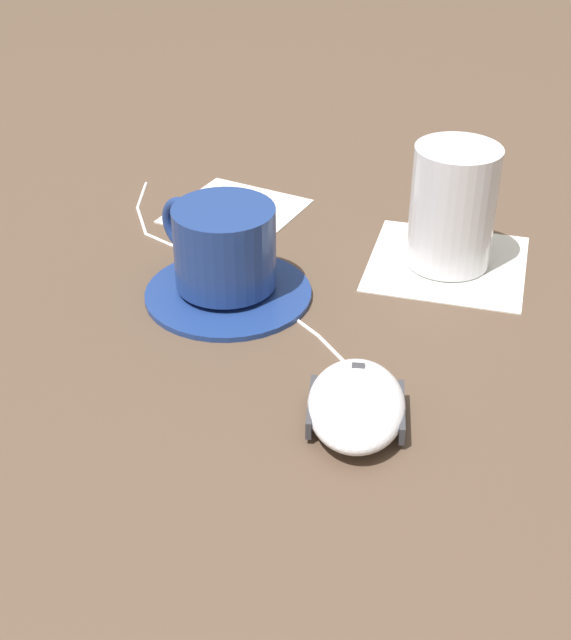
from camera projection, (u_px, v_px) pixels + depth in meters
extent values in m
plane|color=brown|center=(306.00, 293.00, 0.76)|extent=(3.00, 3.00, 0.00)
cylinder|color=navy|center=(228.00, 291.00, 0.76)|extent=(0.14, 0.14, 0.01)
cylinder|color=navy|center=(225.00, 247.00, 0.74)|extent=(0.09, 0.09, 0.07)
torus|color=navy|center=(184.00, 226.00, 0.76)|extent=(0.02, 0.05, 0.05)
ellipsoid|color=silver|center=(356.00, 405.00, 0.61)|extent=(0.12, 0.10, 0.03)
cylinder|color=#38383D|center=(358.00, 371.00, 0.63)|extent=(0.01, 0.01, 0.01)
cube|color=#38383D|center=(311.00, 406.00, 0.62)|extent=(0.05, 0.03, 0.01)
cube|color=#38383D|center=(401.00, 412.00, 0.61)|extent=(0.05, 0.03, 0.01)
cylinder|color=white|center=(337.00, 353.00, 0.69)|extent=(0.03, 0.05, 0.00)
cylinder|color=white|center=(296.00, 318.00, 0.73)|extent=(0.03, 0.06, 0.00)
cylinder|color=white|center=(253.00, 288.00, 0.77)|extent=(0.02, 0.06, 0.00)
cylinder|color=white|center=(211.00, 263.00, 0.80)|extent=(0.02, 0.06, 0.00)
cylinder|color=white|center=(167.00, 242.00, 0.84)|extent=(0.01, 0.06, 0.00)
cylinder|color=white|center=(142.00, 219.00, 0.88)|extent=(0.04, 0.05, 0.00)
cylinder|color=white|center=(142.00, 194.00, 0.93)|extent=(0.05, 0.03, 0.00)
sphere|color=white|center=(357.00, 374.00, 0.66)|extent=(0.00, 0.00, 0.00)
sphere|color=white|center=(318.00, 334.00, 0.71)|extent=(0.00, 0.00, 0.00)
sphere|color=white|center=(275.00, 302.00, 0.75)|extent=(0.00, 0.00, 0.00)
sphere|color=white|center=(232.00, 275.00, 0.79)|extent=(0.00, 0.00, 0.00)
sphere|color=white|center=(190.00, 252.00, 0.82)|extent=(0.00, 0.00, 0.00)
sphere|color=white|center=(146.00, 233.00, 0.85)|extent=(0.00, 0.00, 0.00)
sphere|color=white|center=(137.00, 207.00, 0.90)|extent=(0.00, 0.00, 0.00)
sphere|color=white|center=(146.00, 182.00, 0.95)|extent=(0.00, 0.00, 0.00)
cube|color=silver|center=(447.00, 263.00, 0.80)|extent=(0.17, 0.17, 0.00)
cylinder|color=silver|center=(453.00, 207.00, 0.78)|extent=(0.07, 0.07, 0.11)
cube|color=silver|center=(236.00, 211.00, 0.89)|extent=(0.12, 0.12, 0.00)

